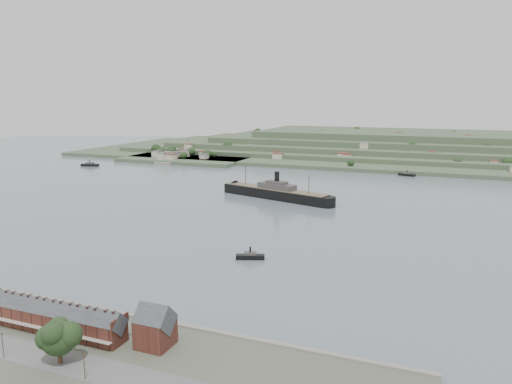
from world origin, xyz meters
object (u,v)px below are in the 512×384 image
at_px(gabled_building, 155,327).
at_px(tugboat, 250,256).
at_px(steamship, 272,192).
at_px(terrace_row, 51,317).
at_px(fig_tree, 58,337).

distance_m(gabled_building, tugboat, 93.94).
bearing_deg(steamship, terrace_row, -87.17).
distance_m(terrace_row, tugboat, 102.00).
relative_size(tugboat, fig_tree, 1.04).
relative_size(gabled_building, fig_tree, 1.02).
xyz_separation_m(terrace_row, steamship, (-11.85, 239.75, -2.14)).
xyz_separation_m(tugboat, fig_tree, (-11.76, -112.86, 8.91)).
height_order(tugboat, fig_tree, fig_tree).
xyz_separation_m(terrace_row, gabled_building, (37.50, 4.02, 1.34)).
height_order(gabled_building, tugboat, gabled_building).
relative_size(steamship, tugboat, 7.22).
relative_size(gabled_building, steamship, 0.14).
bearing_deg(steamship, gabled_building, -78.18).
xyz_separation_m(steamship, fig_tree, (29.89, -255.20, 5.74)).
bearing_deg(terrace_row, fig_tree, -40.58).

